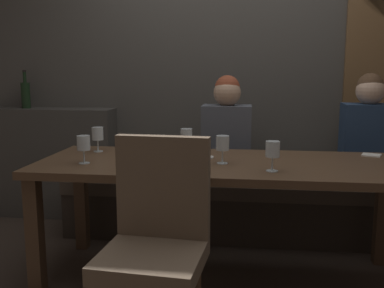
{
  "coord_description": "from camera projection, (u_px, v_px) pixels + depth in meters",
  "views": [
    {
      "loc": [
        0.15,
        -2.58,
        1.28
      ],
      "look_at": [
        -0.19,
        0.01,
        0.84
      ],
      "focal_mm": 41.38,
      "sensor_mm": 36.0,
      "label": 1
    }
  ],
  "objects": [
    {
      "name": "wine_glass_end_left",
      "position": [
        186.0,
        136.0,
        2.85
      ],
      "size": [
        0.08,
        0.08,
        0.16
      ],
      "color": "silver",
      "rests_on": "dining_table"
    },
    {
      "name": "dessert_plate",
      "position": [
        139.0,
        164.0,
        2.49
      ],
      "size": [
        0.19,
        0.19,
        0.05
      ],
      "color": "white",
      "rests_on": "dining_table"
    },
    {
      "name": "wine_glass_near_left",
      "position": [
        84.0,
        144.0,
        2.56
      ],
      "size": [
        0.08,
        0.08,
        0.16
      ],
      "color": "silver",
      "rests_on": "dining_table"
    },
    {
      "name": "wine_glass_end_right",
      "position": [
        273.0,
        150.0,
        2.36
      ],
      "size": [
        0.08,
        0.08,
        0.16
      ],
      "color": "silver",
      "rests_on": "dining_table"
    },
    {
      "name": "dining_table",
      "position": [
        223.0,
        176.0,
        2.64
      ],
      "size": [
        2.2,
        0.84,
        0.74
      ],
      "color": "#493422",
      "rests_on": "ground"
    },
    {
      "name": "wine_bottle_dark_red",
      "position": [
        26.0,
        94.0,
        3.82
      ],
      "size": [
        0.08,
        0.08,
        0.33
      ],
      "color": "black",
      "rests_on": "back_counter"
    },
    {
      "name": "wine_glass_far_left",
      "position": [
        223.0,
        144.0,
        2.55
      ],
      "size": [
        0.08,
        0.08,
        0.16
      ],
      "color": "silver",
      "rests_on": "dining_table"
    },
    {
      "name": "folded_napkin",
      "position": [
        371.0,
        155.0,
        2.81
      ],
      "size": [
        0.14,
        0.13,
        0.01
      ],
      "primitive_type": "cube",
      "rotation": [
        0.0,
        0.0,
        -0.38
      ],
      "color": "silver",
      "rests_on": "dining_table"
    },
    {
      "name": "chair_near_side",
      "position": [
        157.0,
        232.0,
        1.99
      ],
      "size": [
        0.47,
        0.47,
        0.98
      ],
      "color": "brown",
      "rests_on": "ground"
    },
    {
      "name": "back_counter",
      "position": [
        53.0,
        162.0,
        3.89
      ],
      "size": [
        1.1,
        0.28,
        0.95
      ],
      "primitive_type": "cube",
      "color": "#413E3A",
      "rests_on": "ground"
    },
    {
      "name": "ground",
      "position": [
        222.0,
        278.0,
        2.75
      ],
      "size": [
        9.0,
        9.0,
        0.0
      ],
      "primitive_type": "plane",
      "color": "#382D26"
    },
    {
      "name": "diner_bearded",
      "position": [
        368.0,
        132.0,
        3.2
      ],
      "size": [
        0.36,
        0.24,
        0.81
      ],
      "color": "navy",
      "rests_on": "banquette_bench"
    },
    {
      "name": "back_wall_tiled",
      "position": [
        233.0,
        43.0,
        3.7
      ],
      "size": [
        6.0,
        0.12,
        3.0
      ],
      "primitive_type": "cube",
      "color": "#4C4944",
      "rests_on": "ground"
    },
    {
      "name": "banquette_bench",
      "position": [
        228.0,
        208.0,
        3.4
      ],
      "size": [
        2.5,
        0.44,
        0.45
      ],
      "color": "#312A23",
      "rests_on": "ground"
    },
    {
      "name": "wine_glass_near_right",
      "position": [
        98.0,
        135.0,
        2.93
      ],
      "size": [
        0.08,
        0.08,
        0.16
      ],
      "color": "silver",
      "rests_on": "dining_table"
    },
    {
      "name": "diner_redhead",
      "position": [
        227.0,
        132.0,
        3.28
      ],
      "size": [
        0.36,
        0.24,
        0.79
      ],
      "color": "#4C515B",
      "rests_on": "banquette_bench"
    },
    {
      "name": "espresso_cup",
      "position": [
        204.0,
        154.0,
        2.73
      ],
      "size": [
        0.12,
        0.12,
        0.06
      ],
      "color": "white",
      "rests_on": "dining_table"
    }
  ]
}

